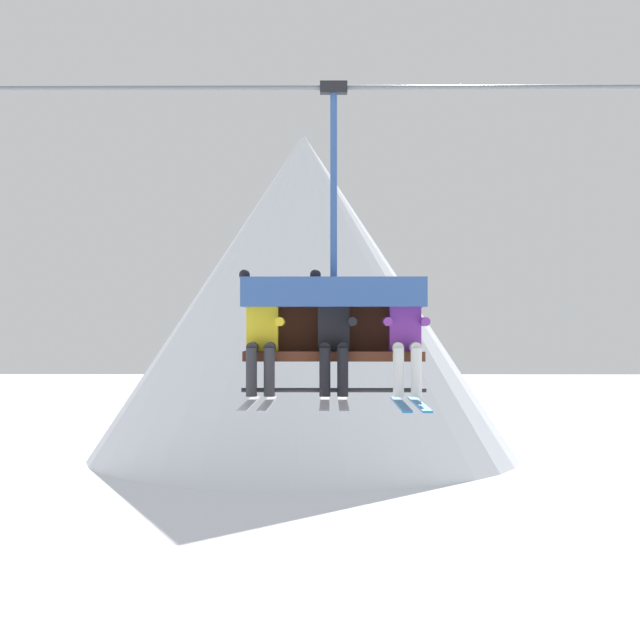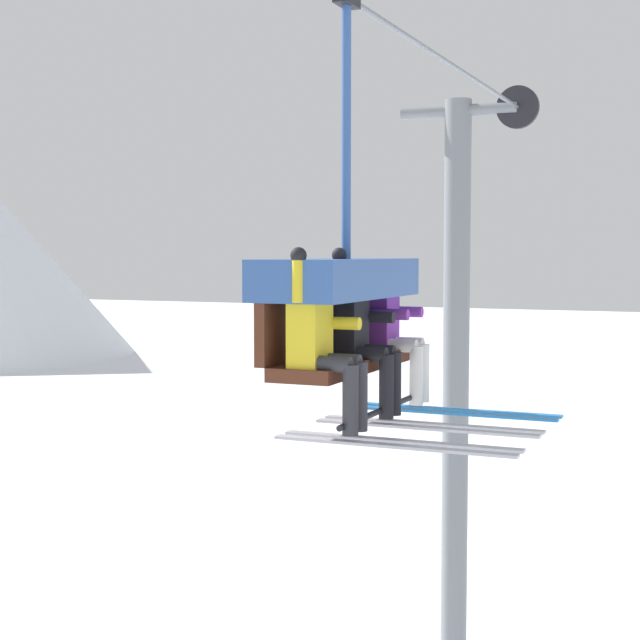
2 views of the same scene
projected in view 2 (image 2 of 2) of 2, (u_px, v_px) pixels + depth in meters
The scene contains 5 objects.
lift_tower_far at pixel (457, 386), 13.41m from camera, with size 0.36×1.88×8.34m.
chairlift_chair at pixel (337, 294), 7.50m from camera, with size 1.87×0.74×3.16m.
skier_yellow at pixel (326, 342), 6.77m from camera, with size 0.48×1.70×1.34m.
skier_black at pixel (363, 334), 7.43m from camera, with size 0.48×1.70×1.34m.
skier_purple at pixel (395, 329), 8.10m from camera, with size 0.46×1.70×1.23m.
Camera 2 is at (-5.45, -3.58, 6.16)m, focal length 55.00 mm.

